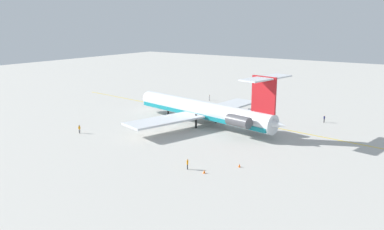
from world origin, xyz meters
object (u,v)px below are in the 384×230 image
ground_crew_near_tail (324,118)px  safety_cone_tail (239,166)px  ground_crew_starboard (209,97)px  safety_cone_wingtip (204,172)px  ground_crew_near_nose (187,163)px  ground_crew_portside (79,128)px  main_jetliner (206,110)px  safety_cone_nose (188,99)px

ground_crew_near_tail → safety_cone_tail: ground_crew_near_tail is taller
ground_crew_starboard → safety_cone_wingtip: ground_crew_starboard is taller
ground_crew_near_nose → safety_cone_wingtip: ground_crew_near_nose is taller
ground_crew_near_nose → ground_crew_portside: ground_crew_portside is taller
ground_crew_near_tail → safety_cone_tail: 36.96m
main_jetliner → safety_cone_nose: (20.61, -21.95, -3.17)m
safety_cone_tail → main_jetliner: bearing=-45.5°
ground_crew_starboard → safety_cone_nose: size_ratio=2.99×
ground_crew_near_nose → ground_crew_near_tail: size_ratio=1.00×
main_jetliner → ground_crew_near_nose: size_ratio=24.71×
ground_crew_portside → safety_cone_nose: size_ratio=3.21×
main_jetliner → ground_crew_near_nose: (-12.46, 24.65, -2.33)m
safety_cone_tail → ground_crew_portside: bearing=2.4°
ground_crew_portside → ground_crew_starboard: ground_crew_portside is taller
main_jetliner → safety_cone_nose: size_ratio=78.45×
main_jetliner → ground_crew_portside: 27.62m
main_jetliner → safety_cone_tail: main_jetliner is taller
safety_cone_wingtip → ground_crew_portside: bearing=-6.6°
ground_crew_portside → safety_cone_nose: 42.64m
ground_crew_near_tail → ground_crew_starboard: ground_crew_near_tail is taller
main_jetliner → ground_crew_starboard: 28.94m
safety_cone_nose → safety_cone_wingtip: bearing=127.9°
ground_crew_near_tail → ground_crew_portside: bearing=-19.7°
ground_crew_near_tail → ground_crew_starboard: bearing=-74.9°
safety_cone_wingtip → safety_cone_nose: bearing=-52.1°
ground_crew_near_tail → ground_crew_portside: ground_crew_portside is taller
safety_cone_wingtip → main_jetliner: bearing=-57.6°
main_jetliner → ground_crew_portside: (18.23, 20.62, -2.32)m
ground_crew_near_nose → safety_cone_wingtip: (-3.08, -0.13, -0.83)m
ground_crew_near_nose → safety_cone_tail: 8.44m
main_jetliner → safety_cone_wingtip: (-15.54, 24.51, -3.17)m
ground_crew_near_tail → safety_cone_wingtip: size_ratio=3.19×
safety_cone_nose → safety_cone_tail: size_ratio=1.00×
safety_cone_nose → main_jetliner: bearing=133.2°
ground_crew_starboard → safety_cone_wingtip: bearing=-98.8°
ground_crew_near_tail → safety_cone_wingtip: 42.70m
main_jetliner → safety_cone_wingtip: 29.20m
ground_crew_near_nose → ground_crew_starboard: ground_crew_near_nose is taller
ground_crew_near_nose → ground_crew_near_tail: 43.33m
ground_crew_near_nose → safety_cone_nose: size_ratio=3.18×
ground_crew_near_nose → safety_cone_nose: 57.15m
safety_cone_nose → safety_cone_tail: bearing=133.8°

